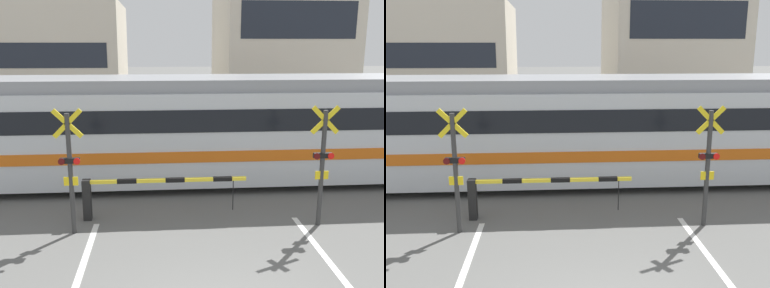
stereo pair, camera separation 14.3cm
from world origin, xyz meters
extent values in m
cube|color=#6B6051|center=(0.00, 7.36, 0.04)|extent=(50.00, 0.10, 0.08)
cube|color=#6B6051|center=(0.00, 8.80, 0.04)|extent=(50.00, 0.10, 0.08)
cube|color=silver|center=(1.44, 8.08, 1.60)|extent=(18.44, 3.00, 2.75)
cube|color=gray|center=(1.44, 8.08, 3.16)|extent=(18.26, 2.64, 0.36)
cube|color=orange|center=(1.44, 8.08, 1.19)|extent=(18.46, 3.06, 0.32)
cube|color=black|center=(1.44, 8.08, 2.22)|extent=(17.70, 3.04, 0.64)
cylinder|color=black|center=(-4.27, 7.36, 0.38)|extent=(0.76, 0.12, 0.76)
cylinder|color=black|center=(-4.27, 8.80, 0.38)|extent=(0.76, 0.12, 0.76)
cube|color=black|center=(-2.74, 5.12, 0.53)|extent=(0.20, 0.20, 1.05)
cube|color=yellow|center=(-0.73, 5.12, 0.99)|extent=(4.01, 0.09, 0.09)
cube|color=black|center=(-1.74, 5.12, 0.99)|extent=(0.48, 0.10, 0.10)
cube|color=black|center=(-0.53, 5.12, 0.99)|extent=(0.48, 0.10, 0.10)
cube|color=black|center=(0.67, 5.12, 0.99)|extent=(0.48, 0.10, 0.10)
cylinder|color=black|center=(0.95, 5.12, 0.54)|extent=(0.02, 0.02, 0.79)
cube|color=black|center=(2.74, 11.39, 0.53)|extent=(0.20, 0.20, 1.05)
cube|color=yellow|center=(0.73, 11.39, 0.99)|extent=(4.01, 0.09, 0.09)
cube|color=black|center=(1.74, 11.39, 0.99)|extent=(0.48, 0.10, 0.10)
cube|color=black|center=(0.53, 11.39, 0.99)|extent=(0.48, 0.10, 0.10)
cube|color=black|center=(-0.67, 11.39, 0.99)|extent=(0.48, 0.10, 0.10)
cylinder|color=black|center=(-0.95, 11.39, 0.54)|extent=(0.02, 0.02, 0.79)
cylinder|color=#333333|center=(-2.94, 4.36, 1.42)|extent=(0.11, 0.11, 2.83)
cube|color=yellow|center=(-2.94, 4.36, 2.61)|extent=(0.68, 0.04, 0.68)
cube|color=yellow|center=(-2.94, 4.36, 2.61)|extent=(0.68, 0.04, 0.68)
cube|color=black|center=(-2.94, 4.36, 1.76)|extent=(0.44, 0.12, 0.12)
cylinder|color=#4C0C0C|center=(-3.11, 4.29, 1.76)|extent=(0.15, 0.03, 0.15)
cylinder|color=red|center=(-2.77, 4.29, 1.76)|extent=(0.15, 0.03, 0.15)
cube|color=yellow|center=(-2.94, 4.34, 1.28)|extent=(0.32, 0.03, 0.20)
cylinder|color=#333333|center=(2.94, 4.36, 1.42)|extent=(0.11, 0.11, 2.83)
cube|color=yellow|center=(2.94, 4.36, 2.61)|extent=(0.68, 0.04, 0.68)
cube|color=yellow|center=(2.94, 4.36, 2.61)|extent=(0.68, 0.04, 0.68)
cube|color=black|center=(2.94, 4.36, 1.76)|extent=(0.44, 0.12, 0.12)
cylinder|color=#4C0C0C|center=(2.77, 4.29, 1.76)|extent=(0.15, 0.03, 0.15)
cylinder|color=red|center=(3.11, 4.29, 1.76)|extent=(0.15, 0.03, 0.15)
cube|color=yellow|center=(2.94, 4.34, 1.28)|extent=(0.32, 0.03, 0.20)
cylinder|color=#33384C|center=(-0.79, 14.78, 0.41)|extent=(0.13, 0.13, 0.83)
cylinder|color=#33384C|center=(-0.65, 14.78, 0.41)|extent=(0.13, 0.13, 0.83)
cube|color=navy|center=(-0.72, 14.78, 1.16)|extent=(0.38, 0.22, 0.66)
sphere|color=tan|center=(-0.72, 14.78, 1.60)|extent=(0.22, 0.22, 0.22)
cube|color=beige|center=(-6.72, 22.96, 3.39)|extent=(7.27, 7.82, 6.77)
cube|color=#1E232D|center=(-6.72, 19.04, 3.72)|extent=(6.10, 0.03, 1.35)
cube|color=beige|center=(7.02, 22.96, 5.13)|extent=(7.87, 7.82, 10.26)
cube|color=#1E232D|center=(7.02, 19.04, 5.64)|extent=(6.61, 0.03, 2.05)
camera|label=1|loc=(-0.92, -5.13, 4.32)|focal=40.00mm
camera|label=2|loc=(-0.78, -5.14, 4.32)|focal=40.00mm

